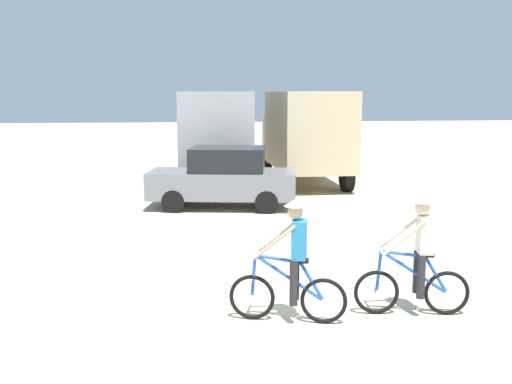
{
  "coord_description": "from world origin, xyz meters",
  "views": [
    {
      "loc": [
        -1.29,
        -8.97,
        3.31
      ],
      "look_at": [
        0.35,
        4.3,
        1.1
      ],
      "focal_mm": 42.28,
      "sensor_mm": 36.0,
      "label": 1
    }
  ],
  "objects_px": {
    "box_truck_tan_camper": "(304,132)",
    "cyclist_cowboy_hat": "(417,260)",
    "box_truck_grey_hauler": "(211,133)",
    "sedan_parked": "(224,178)",
    "cyclist_orange_shirt": "(292,266)"
  },
  "relations": [
    {
      "from": "box_truck_grey_hauler",
      "to": "box_truck_tan_camper",
      "type": "xyz_separation_m",
      "value": [
        3.46,
        -0.02,
        0.0
      ]
    },
    {
      "from": "box_truck_grey_hauler",
      "to": "box_truck_tan_camper",
      "type": "bearing_deg",
      "value": -0.32
    },
    {
      "from": "box_truck_tan_camper",
      "to": "cyclist_orange_shirt",
      "type": "relative_size",
      "value": 3.71
    },
    {
      "from": "cyclist_cowboy_hat",
      "to": "box_truck_tan_camper",
      "type": "bearing_deg",
      "value": 85.49
    },
    {
      "from": "sedan_parked",
      "to": "box_truck_tan_camper",
      "type": "bearing_deg",
      "value": 54.66
    },
    {
      "from": "sedan_parked",
      "to": "cyclist_cowboy_hat",
      "type": "xyz_separation_m",
      "value": [
        2.25,
        -8.9,
        -0.04
      ]
    },
    {
      "from": "box_truck_tan_camper",
      "to": "sedan_parked",
      "type": "distance_m",
      "value": 5.82
    },
    {
      "from": "box_truck_tan_camper",
      "to": "sedan_parked",
      "type": "height_order",
      "value": "box_truck_tan_camper"
    },
    {
      "from": "sedan_parked",
      "to": "cyclist_orange_shirt",
      "type": "bearing_deg",
      "value": -87.8
    },
    {
      "from": "box_truck_tan_camper",
      "to": "cyclist_cowboy_hat",
      "type": "distance_m",
      "value": 13.67
    },
    {
      "from": "sedan_parked",
      "to": "cyclist_orange_shirt",
      "type": "relative_size",
      "value": 2.44
    },
    {
      "from": "box_truck_tan_camper",
      "to": "cyclist_cowboy_hat",
      "type": "relative_size",
      "value": 3.71
    },
    {
      "from": "box_truck_tan_camper",
      "to": "cyclist_cowboy_hat",
      "type": "height_order",
      "value": "box_truck_tan_camper"
    },
    {
      "from": "cyclist_orange_shirt",
      "to": "cyclist_cowboy_hat",
      "type": "distance_m",
      "value": 1.9
    },
    {
      "from": "sedan_parked",
      "to": "cyclist_cowboy_hat",
      "type": "relative_size",
      "value": 2.44
    }
  ]
}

